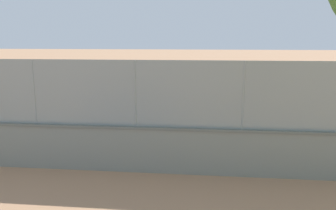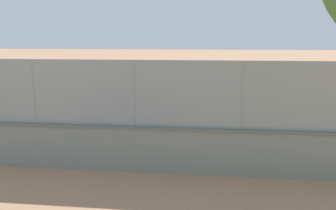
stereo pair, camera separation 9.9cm
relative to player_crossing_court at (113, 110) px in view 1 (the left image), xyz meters
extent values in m
plane|color=tan|center=(-4.49, -6.23, -0.89)|extent=(260.00, 260.00, 0.00)
cube|color=gray|center=(-2.39, 5.23, -0.18)|extent=(27.23, 1.05, 1.43)
cube|color=slate|center=(-2.39, 5.23, 0.58)|extent=(27.23, 1.11, 0.08)
cube|color=gray|center=(-2.39, 5.23, 1.67)|extent=(26.68, 0.75, 2.11)
cylinder|color=gray|center=(-5.72, 5.14, 1.67)|extent=(0.07, 0.07, 2.11)
cylinder|color=gray|center=(-2.39, 5.23, 1.67)|extent=(0.07, 0.07, 2.11)
cylinder|color=gray|center=(0.95, 5.32, 1.67)|extent=(0.07, 0.07, 2.11)
cylinder|color=#B2B2B2|center=(0.06, 0.09, -0.52)|extent=(0.19, 0.19, 0.75)
cylinder|color=#B2B2B2|center=(-0.01, -0.10, -0.52)|extent=(0.19, 0.19, 0.75)
cylinder|color=orange|center=(0.03, 0.00, 0.13)|extent=(0.44, 0.44, 0.55)
cylinder|color=brown|center=(0.08, 0.28, 0.24)|extent=(0.52, 0.27, 0.16)
cylinder|color=brown|center=(-0.36, -0.17, 0.24)|extent=(0.52, 0.27, 0.16)
sphere|color=brown|center=(0.03, 0.00, 0.51)|extent=(0.21, 0.21, 0.21)
cylinder|color=navy|center=(0.03, 0.00, 0.60)|extent=(0.29, 0.29, 0.05)
cylinder|color=black|center=(-0.52, -0.10, 0.24)|extent=(0.29, 0.14, 0.04)
ellipsoid|color=#333338|center=(-0.73, -0.02, 0.24)|extent=(0.29, 0.14, 0.24)
cylinder|color=#B2B2B2|center=(-5.93, -7.54, -0.52)|extent=(0.21, 0.21, 0.75)
cylinder|color=#B2B2B2|center=(-6.10, -7.43, -0.52)|extent=(0.21, 0.21, 0.75)
cylinder|color=#D14C42|center=(-6.01, -7.48, 0.13)|extent=(0.47, 0.47, 0.55)
cylinder|color=tan|center=(-5.74, -7.59, 0.24)|extent=(0.35, 0.49, 0.16)
cylinder|color=tan|center=(-6.10, -7.08, 0.24)|extent=(0.35, 0.49, 0.16)
sphere|color=tan|center=(-6.01, -7.48, 0.51)|extent=(0.21, 0.21, 0.21)
cylinder|color=black|center=(-6.01, -7.48, 0.60)|extent=(0.30, 0.30, 0.05)
cylinder|color=navy|center=(-2.87, -1.83, -0.53)|extent=(0.20, 0.20, 0.73)
cylinder|color=navy|center=(-2.69, -1.93, -0.53)|extent=(0.20, 0.20, 0.73)
cylinder|color=#429951|center=(-2.78, -1.88, 0.11)|extent=(0.46, 0.46, 0.54)
cylinder|color=#D8AD84|center=(-3.05, -1.79, 0.22)|extent=(0.32, 0.50, 0.16)
cylinder|color=#D8AD84|center=(-2.67, -2.28, 0.22)|extent=(0.32, 0.50, 0.16)
sphere|color=#D8AD84|center=(-2.78, -1.88, 0.48)|extent=(0.21, 0.21, 0.21)
cylinder|color=black|center=(-2.78, -1.88, 0.57)|extent=(0.29, 0.29, 0.05)
sphere|color=white|center=(1.16, 2.19, -0.81)|extent=(0.16, 0.16, 0.16)
camera|label=1|loc=(-4.79, 15.28, 3.33)|focal=35.48mm
camera|label=2|loc=(-4.89, 15.27, 3.33)|focal=35.48mm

